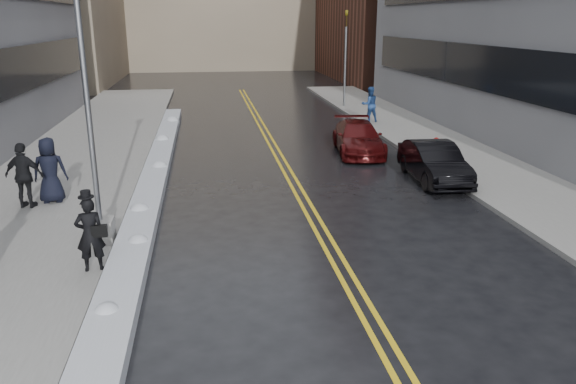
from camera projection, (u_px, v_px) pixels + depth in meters
name	position (u px, v px, depth m)	size (l,w,h in m)	color
ground	(235.00, 272.00, 13.00)	(160.00, 160.00, 0.00)	black
sidewalk_west	(71.00, 169.00, 21.63)	(5.50, 50.00, 0.15)	gray
sidewalk_east	(457.00, 155.00, 23.83)	(4.00, 50.00, 0.15)	gray
lane_line_left	(279.00, 163.00, 22.78)	(0.12, 50.00, 0.01)	gold
lane_line_right	(286.00, 163.00, 22.82)	(0.12, 50.00, 0.01)	gold
snow_ridge	(154.00, 177.00, 20.17)	(0.90, 30.00, 0.34)	silver
lamppost	(92.00, 151.00, 13.68)	(0.65, 0.65, 7.62)	gray
fire_hydrant	(436.00, 145.00, 23.55)	(0.26, 0.26, 0.73)	maroon
traffic_signal	(345.00, 55.00, 35.87)	(0.16, 0.20, 6.00)	gray
pedestrian_fedora	(90.00, 234.00, 12.53)	(0.63, 0.41, 1.72)	black
pedestrian_c	(50.00, 170.00, 17.23)	(1.00, 0.65, 2.04)	black
pedestrian_d	(24.00, 176.00, 16.74)	(1.16, 0.48, 1.99)	black
pedestrian_east	(370.00, 104.00, 30.86)	(0.94, 0.73, 1.93)	navy
car_black	(434.00, 162.00, 20.06)	(1.49, 4.27, 1.41)	black
car_maroon	(358.00, 138.00, 24.36)	(1.90, 4.66, 1.35)	#400A0B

